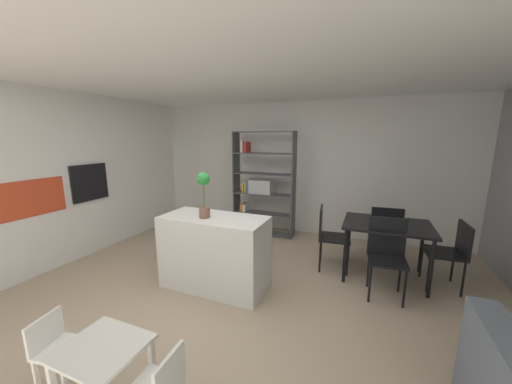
{
  "coord_description": "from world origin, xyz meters",
  "views": [
    {
      "loc": [
        1.53,
        -2.57,
        1.89
      ],
      "look_at": [
        0.1,
        0.9,
        1.15
      ],
      "focal_mm": 19.45,
      "sensor_mm": 36.0,
      "label": 1
    }
  ],
  "objects": [
    {
      "name": "child_chair_left",
      "position": [
        -0.56,
        -1.46,
        0.33
      ],
      "size": [
        0.35,
        0.35,
        0.58
      ],
      "rotation": [
        0.0,
        0.0,
        1.76
      ],
      "color": "white",
      "rests_on": "ground_plane"
    },
    {
      "name": "open_bookshelf",
      "position": [
        -0.42,
        2.37,
        0.95
      ],
      "size": [
        1.2,
        0.3,
        2.0
      ],
      "color": "#4C4C51",
      "rests_on": "ground_plane"
    },
    {
      "name": "dining_chair_near",
      "position": [
        1.79,
        0.92,
        0.56
      ],
      "size": [
        0.44,
        0.44,
        0.94
      ],
      "rotation": [
        0.0,
        0.0,
        0.06
      ],
      "color": "black",
      "rests_on": "ground_plane"
    },
    {
      "name": "built_in_oven",
      "position": [
        -2.6,
        0.46,
        1.18
      ],
      "size": [
        0.06,
        0.6,
        0.58
      ],
      "color": "black",
      "rests_on": "ground_plane"
    },
    {
      "name": "cabinet_niche_splashback",
      "position": [
        -2.62,
        -0.58,
        1.09
      ],
      "size": [
        0.01,
        1.25,
        0.49
      ],
      "color": "#CC4223",
      "rests_on": "ground_plane"
    },
    {
      "name": "tall_cabinet_run_left",
      "position": [
        -2.95,
        0.0,
        1.28
      ],
      "size": [
        0.65,
        5.09,
        2.56
      ],
      "primitive_type": "cube",
      "color": "white",
      "rests_on": "ground_plane"
    },
    {
      "name": "ground_plane",
      "position": [
        0.0,
        0.0,
        0.0
      ],
      "size": [
        9.17,
        9.17,
        0.0
      ],
      "primitive_type": "plane",
      "color": "tan"
    },
    {
      "name": "dining_chair_far",
      "position": [
        1.81,
        1.8,
        0.54
      ],
      "size": [
        0.47,
        0.46,
        0.9
      ],
      "rotation": [
        0.0,
        0.0,
        3.22
      ],
      "color": "black",
      "rests_on": "ground_plane"
    },
    {
      "name": "ceiling_slab",
      "position": [
        0.0,
        0.0,
        2.59
      ],
      "size": [
        6.67,
        5.65,
        0.06
      ],
      "color": "white",
      "rests_on": "ground_plane"
    },
    {
      "name": "potted_plant_on_island",
      "position": [
        -0.29,
        0.2,
        1.25
      ],
      "size": [
        0.15,
        0.15,
        0.56
      ],
      "color": "brown",
      "rests_on": "kitchen_island"
    },
    {
      "name": "dining_table",
      "position": [
        1.8,
        1.36,
        0.68
      ],
      "size": [
        1.09,
        0.82,
        0.76
      ],
      "color": "black",
      "rests_on": "ground_plane"
    },
    {
      "name": "dining_chair_island_side",
      "position": [
        1.04,
        1.35,
        0.55
      ],
      "size": [
        0.48,
        0.48,
        0.91
      ],
      "rotation": [
        0.0,
        0.0,
        1.69
      ],
      "color": "black",
      "rests_on": "ground_plane"
    },
    {
      "name": "back_partition",
      "position": [
        0.0,
        2.8,
        1.28
      ],
      "size": [
        6.67,
        0.06,
        2.56
      ],
      "primitive_type": "cube",
      "color": "silver",
      "rests_on": "ground_plane"
    },
    {
      "name": "kitchen_island",
      "position": [
        -0.21,
        0.27,
        0.46
      ],
      "size": [
        1.32,
        0.61,
        0.93
      ],
      "primitive_type": "cube",
      "color": "white",
      "rests_on": "ground_plane"
    },
    {
      "name": "dining_chair_window_side",
      "position": [
        2.56,
        1.36,
        0.53
      ],
      "size": [
        0.45,
        0.47,
        0.86
      ],
      "rotation": [
        0.0,
        0.0,
        -1.52
      ],
      "color": "black",
      "rests_on": "ground_plane"
    },
    {
      "name": "child_table",
      "position": [
        -0.07,
        -1.45,
        0.4
      ],
      "size": [
        0.54,
        0.49,
        0.49
      ],
      "color": "silver",
      "rests_on": "ground_plane"
    }
  ]
}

